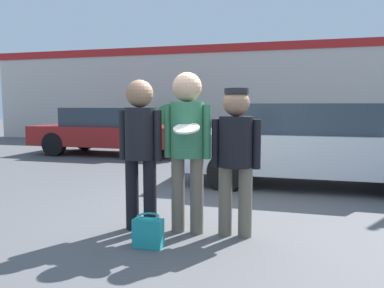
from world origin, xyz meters
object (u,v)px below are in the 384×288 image
person_left (140,141)px  handbag (148,232)px  parked_car_near (309,144)px  person_middle_with_frisbee (187,137)px  person_right (236,149)px  shrub (171,124)px  parked_car_far (111,130)px

person_left → handbag: size_ratio=5.23×
person_left → handbag: bearing=-60.0°
parked_car_near → handbag: bearing=-114.6°
person_middle_with_frisbee → handbag: (-0.26, -0.54, -0.93)m
parked_car_near → person_right: bearing=-105.8°
person_middle_with_frisbee → shrub: (-3.35, 9.45, -0.34)m
parked_car_near → handbag: parked_car_near is taller
person_left → parked_car_near: size_ratio=0.39×
person_right → parked_car_near: 3.19m
person_middle_with_frisbee → handbag: bearing=-115.8°
person_right → parked_car_far: person_right is taller
parked_car_far → handbag: 7.59m
person_middle_with_frisbee → handbag: size_ratio=5.46×
shrub → person_middle_with_frisbee: bearing=-70.5°
handbag → person_left: bearing=120.0°
person_middle_with_frisbee → shrub: person_middle_with_frisbee is taller
person_right → person_middle_with_frisbee: bearing=-176.7°
shrub → person_right: bearing=-67.6°
parked_car_near → person_middle_with_frisbee: bearing=-114.4°
shrub → parked_car_near: bearing=-53.2°
person_left → person_middle_with_frisbee: 0.54m
person_right → shrub: (-3.88, 9.42, -0.22)m
shrub → person_left: bearing=-73.5°
person_right → person_left: bearing=-175.4°
person_left → person_right: (1.08, 0.09, -0.06)m
parked_car_far → handbag: bearing=-60.0°
person_middle_with_frisbee → parked_car_far: 7.26m
person_left → parked_car_far: bearing=120.0°
person_left → parked_car_far: size_ratio=0.38×
person_left → shrub: 9.91m
parked_car_near → parked_car_far: 6.19m
parked_car_near → handbag: 4.04m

